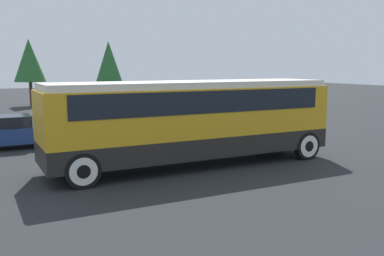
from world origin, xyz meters
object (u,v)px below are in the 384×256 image
Objects in this scene: parked_car_near at (211,116)px; parked_car_mid at (5,132)px; tour_bus at (194,115)px; parked_car_far at (131,128)px.

parked_car_mid is (-10.91, -1.22, -0.01)m from parked_car_near.
parked_car_far is (-0.46, 5.45, -1.13)m from tour_bus.
parked_car_mid is at bearing 168.77° from parked_car_far.
parked_car_far is (-5.62, -2.27, -0.04)m from parked_car_near.
parked_car_near is 10.98m from parked_car_mid.
tour_bus is 5.58m from parked_car_far.
tour_bus is 2.31× the size of parked_car_mid.
parked_car_mid is at bearing -173.62° from parked_car_near.
tour_bus reaches higher than parked_car_mid.
parked_car_near is at bearing 22.02° from parked_car_far.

